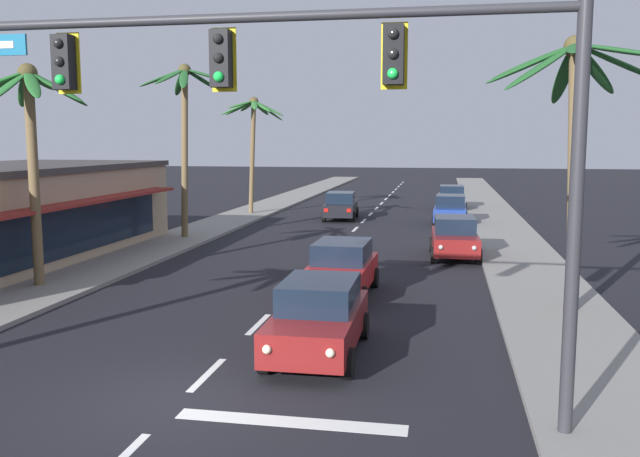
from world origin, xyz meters
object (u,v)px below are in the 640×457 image
(traffic_signal_mast, at_px, (332,97))
(sedan_parked_far_kerb, at_px, (450,210))
(palm_left_third, at_px, (185,112))
(palm_left_farthest, at_px, (253,123))
(palm_left_second, at_px, (30,122))
(sedan_oncoming_far, at_px, (341,206))
(palm_right_second, at_px, (573,103))
(sedan_lead_at_stop_bar, at_px, (319,317))
(sedan_third_in_queue, at_px, (342,268))
(sedan_parked_nearest_kerb, at_px, (452,197))
(sedan_parked_mid_kerb, at_px, (455,237))

(traffic_signal_mast, xyz_separation_m, sedan_parked_far_kerb, (2.20, 28.20, -4.59))
(palm_left_third, distance_m, palm_left_farthest, 11.19)
(palm_left_second, bearing_deg, sedan_oncoming_far, 72.20)
(palm_right_second, bearing_deg, sedan_parked_far_kerb, 98.31)
(sedan_oncoming_far, xyz_separation_m, palm_right_second, (9.46, -21.22, 4.89))
(sedan_lead_at_stop_bar, distance_m, sedan_parked_far_kerb, 24.81)
(sedan_lead_at_stop_bar, relative_size, palm_left_second, 0.62)
(sedan_third_in_queue, height_order, sedan_parked_nearest_kerb, same)
(sedan_lead_at_stop_bar, relative_size, sedan_parked_mid_kerb, 0.99)
(sedan_parked_mid_kerb, bearing_deg, sedan_parked_far_kerb, 90.43)
(sedan_lead_at_stop_bar, bearing_deg, palm_left_farthest, 108.90)
(sedan_oncoming_far, distance_m, palm_left_farthest, 7.88)
(sedan_parked_mid_kerb, relative_size, palm_right_second, 0.60)
(sedan_oncoming_far, relative_size, sedan_parked_mid_kerb, 1.01)
(palm_left_third, bearing_deg, sedan_oncoming_far, 58.39)
(palm_right_second, bearing_deg, palm_left_third, 143.43)
(sedan_third_in_queue, bearing_deg, sedan_parked_nearest_kerb, 82.48)
(sedan_oncoming_far, xyz_separation_m, palm_left_third, (-6.00, -9.75, 5.26))
(sedan_parked_mid_kerb, height_order, sedan_parked_far_kerb, same)
(sedan_third_in_queue, height_order, palm_left_third, palm_left_third)
(sedan_parked_nearest_kerb, bearing_deg, palm_left_second, -115.44)
(sedan_parked_nearest_kerb, height_order, sedan_parked_far_kerb, same)
(traffic_signal_mast, distance_m, palm_left_second, 13.97)
(sedan_parked_far_kerb, bearing_deg, sedan_parked_nearest_kerb, 88.92)
(sedan_parked_far_kerb, bearing_deg, sedan_parked_mid_kerb, -89.57)
(sedan_parked_nearest_kerb, distance_m, palm_right_second, 29.05)
(sedan_parked_nearest_kerb, bearing_deg, palm_left_third, -126.70)
(sedan_parked_mid_kerb, height_order, palm_left_third, palm_left_third)
(sedan_oncoming_far, relative_size, sedan_parked_nearest_kerb, 1.02)
(sedan_parked_nearest_kerb, relative_size, sedan_parked_far_kerb, 0.99)
(sedan_lead_at_stop_bar, xyz_separation_m, palm_left_second, (-10.17, 4.97, 4.49))
(palm_left_third, bearing_deg, palm_left_second, -93.62)
(sedan_parked_far_kerb, distance_m, palm_left_third, 16.04)
(traffic_signal_mast, relative_size, palm_left_farthest, 1.53)
(sedan_oncoming_far, xyz_separation_m, sedan_parked_mid_kerb, (6.62, -12.47, 0.00))
(sedan_oncoming_far, bearing_deg, palm_left_farthest, 166.23)
(sedan_parked_far_kerb, bearing_deg, palm_left_third, -145.82)
(sedan_parked_mid_kerb, relative_size, palm_left_second, 0.63)
(palm_left_third, bearing_deg, traffic_signal_mast, -62.29)
(traffic_signal_mast, relative_size, sedan_lead_at_stop_bar, 2.59)
(sedan_lead_at_stop_bar, distance_m, sedan_parked_mid_kerb, 13.75)
(sedan_parked_nearest_kerb, distance_m, palm_left_second, 31.53)
(sedan_parked_far_kerb, relative_size, palm_left_second, 0.63)
(sedan_parked_far_kerb, bearing_deg, sedan_oncoming_far, 169.30)
(sedan_lead_at_stop_bar, bearing_deg, sedan_parked_nearest_kerb, 84.43)
(sedan_oncoming_far, bearing_deg, traffic_signal_mast, -81.61)
(palm_left_farthest, bearing_deg, sedan_parked_mid_kerb, -48.06)
(sedan_third_in_queue, relative_size, palm_left_second, 0.63)
(sedan_parked_mid_kerb, height_order, palm_left_farthest, palm_left_farthest)
(sedan_oncoming_far, height_order, sedan_parked_nearest_kerb, same)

